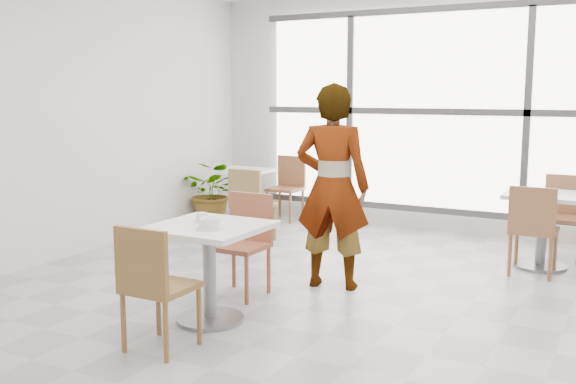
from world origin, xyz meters
The scene contains 17 objects.
floor centered at (0.00, 0.00, 0.00)m, with size 7.00×7.00×0.00m, color #9E9EA5.
wall_back centered at (0.00, 3.50, 1.50)m, with size 6.00×6.00×0.00m, color silver.
wall_left centered at (-3.00, 0.00, 1.50)m, with size 7.00×7.00×0.00m, color silver.
window centered at (0.00, 3.44, 1.50)m, with size 4.60×0.07×2.52m.
main_table centered at (-0.53, -0.58, 0.52)m, with size 0.80×0.80×0.75m.
chair_near centered at (-0.50, -1.26, 0.50)m, with size 0.42×0.42×0.87m.
chair_far centered at (-0.67, 0.15, 0.50)m, with size 0.42×0.42×0.87m.
oatmeal_bowl centered at (-0.43, -0.70, 0.79)m, with size 0.21×0.21×0.09m.
coffee_cup centered at (-0.65, -0.50, 0.78)m, with size 0.16×0.13×0.07m.
person centered at (-0.09, 0.69, 0.91)m, with size 0.66×0.43×1.81m, color black.
bg_table_left centered at (-2.26, 2.56, 0.49)m, with size 0.70×0.70×0.75m.
bg_table_right centered at (1.47, 2.28, 0.49)m, with size 0.70×0.70×0.75m.
bg_chair_left_near centered at (-1.65, 1.81, 0.50)m, with size 0.42×0.42×0.87m.
bg_chair_left_far centered at (-1.95, 3.28, 0.50)m, with size 0.42×0.42×0.87m.
bg_chair_right_near centered at (1.43, 1.89, 0.50)m, with size 0.42×0.42×0.87m.
bg_chair_right_far centered at (1.61, 2.82, 0.50)m, with size 0.42×0.42×0.87m.
plant_left centered at (-2.70, 2.57, 0.42)m, with size 0.75×0.65×0.84m, color #4B8249.
Camera 1 is at (2.30, -4.53, 1.73)m, focal length 40.94 mm.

